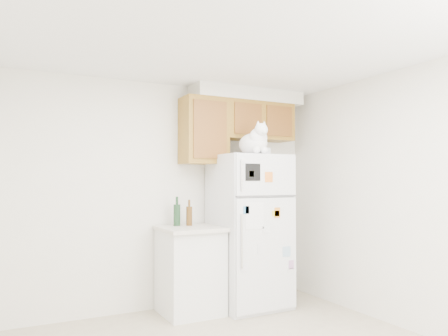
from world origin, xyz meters
TOP-DOWN VIEW (x-y plane):
  - room_shell at (0.12, 0.24)m, footprint 3.84×4.04m
  - refrigerator at (0.97, 1.61)m, footprint 0.76×0.78m
  - base_counter at (0.28, 1.68)m, footprint 0.64×0.64m
  - cat at (0.93, 1.42)m, footprint 0.35×0.51m
  - storage_box_back at (1.07, 1.65)m, footprint 0.18×0.14m
  - storage_box_front at (1.12, 1.57)m, footprint 0.18×0.15m
  - bottle_green at (0.18, 1.83)m, footprint 0.07×0.07m
  - bottle_amber at (0.31, 1.79)m, footprint 0.07×0.07m

SIDE VIEW (x-z plane):
  - base_counter at x=0.28m, z-range 0.00..0.92m
  - refrigerator at x=0.97m, z-range 0.00..1.70m
  - bottle_amber at x=0.31m, z-range 0.92..1.20m
  - bottle_green at x=0.18m, z-range 0.92..1.24m
  - room_shell at x=0.12m, z-range 0.41..2.93m
  - storage_box_front at x=1.12m, z-range 1.70..1.79m
  - storage_box_back at x=1.07m, z-range 1.70..1.80m
  - cat at x=0.93m, z-range 1.65..2.01m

